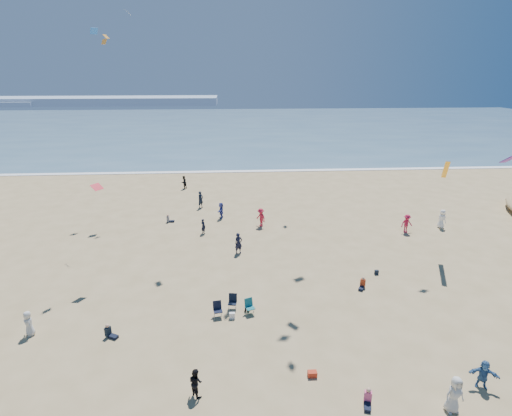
{
  "coord_description": "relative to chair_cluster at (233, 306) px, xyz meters",
  "views": [
    {
      "loc": [
        0.63,
        -13.49,
        14.53
      ],
      "look_at": [
        2.0,
        8.0,
        7.04
      ],
      "focal_mm": 28.0,
      "sensor_mm": 36.0,
      "label": 1
    }
  ],
  "objects": [
    {
      "name": "ocean",
      "position": [
        -0.59,
        86.9,
        -0.47
      ],
      "size": [
        220.0,
        100.0,
        0.06
      ],
      "primitive_type": "cube",
      "color": "#476B84",
      "rests_on": "ground"
    },
    {
      "name": "headland_far",
      "position": [
        -60.59,
        161.9,
        1.1
      ],
      "size": [
        110.0,
        20.0,
        3.2
      ],
      "primitive_type": "cube",
      "color": "#7A8EA8",
      "rests_on": "ground"
    },
    {
      "name": "surf_line",
      "position": [
        -0.59,
        36.9,
        -0.46
      ],
      "size": [
        220.0,
        1.2,
        0.08
      ],
      "primitive_type": "cube",
      "color": "white",
      "rests_on": "ground"
    },
    {
      "name": "seated_group",
      "position": [
        1.34,
        -0.33,
        -0.08
      ],
      "size": [
        17.28,
        28.26,
        0.84
      ],
      "color": "white",
      "rests_on": "ground"
    },
    {
      "name": "kites_aloft",
      "position": [
        8.04,
        4.41,
        14.4
      ],
      "size": [
        38.08,
        38.11,
        28.34
      ],
      "color": "red",
      "rests_on": "ground"
    },
    {
      "name": "navy_bag",
      "position": [
        10.75,
        4.39,
        -0.33
      ],
      "size": [
        0.28,
        0.18,
        0.34
      ],
      "primitive_type": "cube",
      "color": "black",
      "rests_on": "ground"
    },
    {
      "name": "standing_flyers",
      "position": [
        5.14,
        6.8,
        0.36
      ],
      "size": [
        32.79,
        47.45,
        1.89
      ],
      "color": "black",
      "rests_on": "ground"
    },
    {
      "name": "white_tote",
      "position": [
        -0.09,
        -0.54,
        -0.3
      ],
      "size": [
        0.35,
        0.2,
        0.4
      ],
      "primitive_type": "cube",
      "color": "white",
      "rests_on": "ground"
    },
    {
      "name": "cooler",
      "position": [
        3.87,
        -5.72,
        -0.35
      ],
      "size": [
        0.45,
        0.3,
        0.3
      ],
      "primitive_type": "cube",
      "color": "red",
      "rests_on": "ground"
    },
    {
      "name": "chair_cluster",
      "position": [
        0.0,
        0.0,
        0.0
      ],
      "size": [
        2.74,
        1.5,
        1.0
      ],
      "color": "black",
      "rests_on": "ground"
    },
    {
      "name": "black_backpack",
      "position": [
        0.86,
        0.23,
        -0.31
      ],
      "size": [
        0.3,
        0.22,
        0.38
      ],
      "primitive_type": "cube",
      "color": "black",
      "rests_on": "ground"
    }
  ]
}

